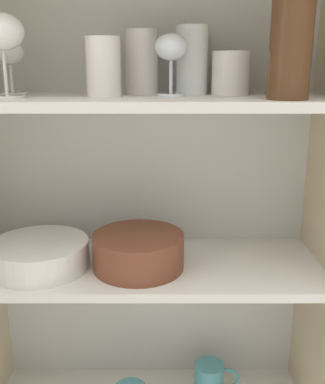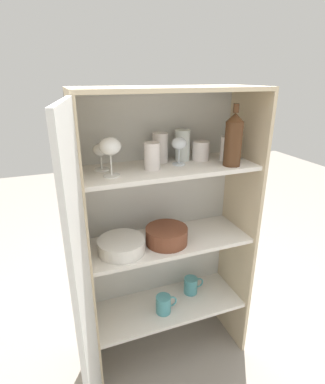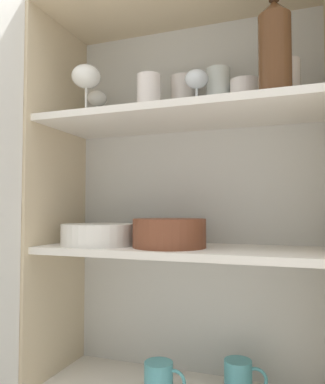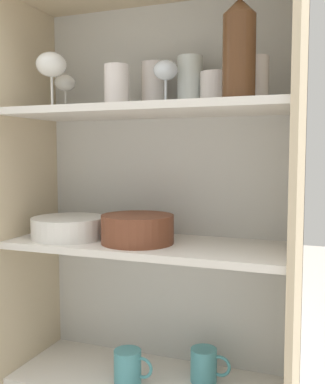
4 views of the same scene
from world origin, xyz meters
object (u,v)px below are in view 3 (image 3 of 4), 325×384
at_px(coffee_mug_primary, 239,378).
at_px(plate_stack_white, 99,234).
at_px(wine_bottle, 275,47).
at_px(mixing_bowl_large, 169,232).

bearing_deg(coffee_mug_primary, plate_stack_white, -170.41).
distance_m(wine_bottle, plate_stack_white, 0.70).
xyz_separation_m(plate_stack_white, mixing_bowl_large, (0.22, 0.00, 0.01)).
bearing_deg(coffee_mug_primary, mixing_bowl_large, -159.38).
distance_m(mixing_bowl_large, coffee_mug_primary, 0.45).
height_order(plate_stack_white, coffee_mug_primary, plate_stack_white).
height_order(wine_bottle, plate_stack_white, wine_bottle).
xyz_separation_m(plate_stack_white, coffee_mug_primary, (0.40, 0.07, -0.39)).
bearing_deg(coffee_mug_primary, wine_bottle, -49.18).
relative_size(plate_stack_white, mixing_bowl_large, 1.08).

